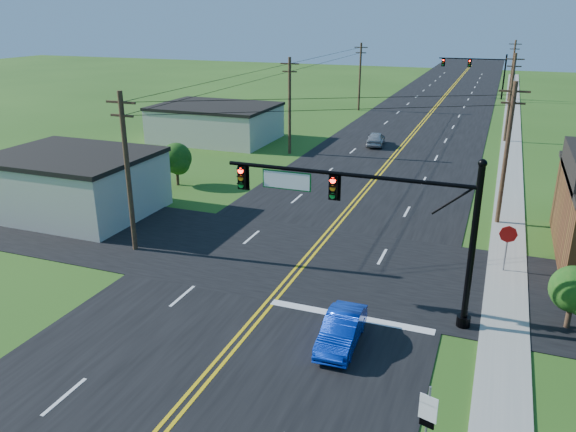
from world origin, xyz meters
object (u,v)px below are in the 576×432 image
at_px(signal_mast_main, 367,211).
at_px(stop_sign, 508,239).
at_px(blue_car, 341,331).
at_px(route_sign, 428,414).
at_px(signal_mast_far, 475,69).

relative_size(signal_mast_main, stop_sign, 4.38).
height_order(blue_car, route_sign, route_sign).
distance_m(signal_mast_far, route_sign, 80.17).
height_order(route_sign, stop_sign, stop_sign).
relative_size(signal_mast_far, route_sign, 4.68).
xyz_separation_m(signal_mast_main, signal_mast_far, (0.10, 72.00, -0.20)).
distance_m(signal_mast_main, route_sign, 9.55).
distance_m(route_sign, stop_sign, 14.62).
height_order(signal_mast_far, blue_car, signal_mast_far).
bearing_deg(signal_mast_main, blue_car, -91.75).
bearing_deg(signal_mast_far, route_sign, -87.25).
relative_size(signal_mast_far, blue_car, 2.80).
bearing_deg(stop_sign, blue_car, -126.21).
distance_m(signal_mast_main, signal_mast_far, 72.00).
height_order(blue_car, stop_sign, stop_sign).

